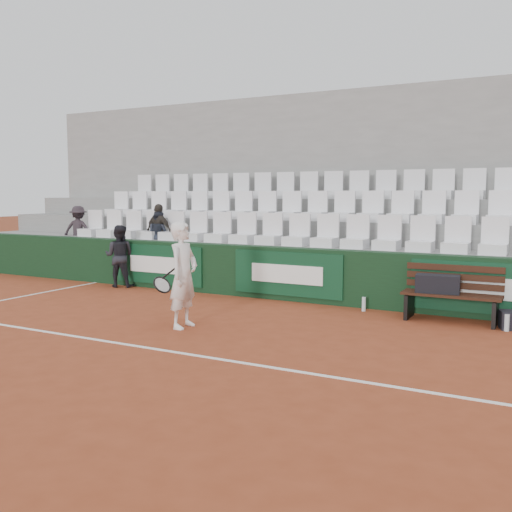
{
  "coord_description": "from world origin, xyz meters",
  "views": [
    {
      "loc": [
        4.23,
        -5.77,
        2.0
      ],
      "look_at": [
        -0.1,
        2.4,
        1.0
      ],
      "focal_mm": 40.0,
      "sensor_mm": 36.0,
      "label": 1
    }
  ],
  "objects_px": {
    "tennis_player": "(183,275)",
    "spectator_a": "(78,211)",
    "bench_left": "(451,308)",
    "water_bottle_near": "(364,304)",
    "water_bottle_far": "(507,323)",
    "spectator_c": "(158,215)",
    "spectator_b": "(159,211)",
    "ball_kid": "(119,256)",
    "sports_bag_left": "(438,284)"
  },
  "relations": [
    {
      "from": "water_bottle_far",
      "to": "spectator_a",
      "type": "xyz_separation_m",
      "value": [
        -9.78,
        1.28,
        1.46
      ]
    },
    {
      "from": "spectator_c",
      "to": "water_bottle_near",
      "type": "bearing_deg",
      "value": 178.44
    },
    {
      "from": "water_bottle_near",
      "to": "ball_kid",
      "type": "relative_size",
      "value": 0.18
    },
    {
      "from": "sports_bag_left",
      "to": "spectator_b",
      "type": "bearing_deg",
      "value": 170.52
    },
    {
      "from": "bench_left",
      "to": "spectator_b",
      "type": "bearing_deg",
      "value": 170.92
    },
    {
      "from": "tennis_player",
      "to": "spectator_b",
      "type": "relative_size",
      "value": 1.29
    },
    {
      "from": "bench_left",
      "to": "tennis_player",
      "type": "xyz_separation_m",
      "value": [
        -3.5,
        -2.27,
        0.57
      ]
    },
    {
      "from": "sports_bag_left",
      "to": "water_bottle_far",
      "type": "bearing_deg",
      "value": -12.75
    },
    {
      "from": "tennis_player",
      "to": "spectator_b",
      "type": "height_order",
      "value": "spectator_b"
    },
    {
      "from": "sports_bag_left",
      "to": "spectator_a",
      "type": "bearing_deg",
      "value": 173.15
    },
    {
      "from": "water_bottle_near",
      "to": "spectator_b",
      "type": "bearing_deg",
      "value": 170.2
    },
    {
      "from": "sports_bag_left",
      "to": "spectator_b",
      "type": "xyz_separation_m",
      "value": [
        -6.28,
        1.05,
        1.03
      ]
    },
    {
      "from": "ball_kid",
      "to": "spectator_b",
      "type": "xyz_separation_m",
      "value": [
        0.44,
        0.84,
        0.95
      ]
    },
    {
      "from": "water_bottle_near",
      "to": "ball_kid",
      "type": "distance_m",
      "value": 5.49
    },
    {
      "from": "water_bottle_near",
      "to": "spectator_a",
      "type": "height_order",
      "value": "spectator_a"
    },
    {
      "from": "bench_left",
      "to": "spectator_c",
      "type": "relative_size",
      "value": 1.4
    },
    {
      "from": "water_bottle_near",
      "to": "water_bottle_far",
      "type": "distance_m",
      "value": 2.33
    },
    {
      "from": "water_bottle_far",
      "to": "spectator_c",
      "type": "bearing_deg",
      "value": 170.08
    },
    {
      "from": "tennis_player",
      "to": "spectator_a",
      "type": "bearing_deg",
      "value": 148.68
    },
    {
      "from": "sports_bag_left",
      "to": "spectator_b",
      "type": "relative_size",
      "value": 0.54
    },
    {
      "from": "sports_bag_left",
      "to": "tennis_player",
      "type": "height_order",
      "value": "tennis_player"
    },
    {
      "from": "water_bottle_near",
      "to": "ball_kid",
      "type": "bearing_deg",
      "value": 179.66
    },
    {
      "from": "bench_left",
      "to": "water_bottle_near",
      "type": "height_order",
      "value": "bench_left"
    },
    {
      "from": "tennis_player",
      "to": "water_bottle_far",
      "type": "bearing_deg",
      "value": 25.01
    },
    {
      "from": "spectator_a",
      "to": "tennis_player",
      "type": "bearing_deg",
      "value": 124.75
    },
    {
      "from": "tennis_player",
      "to": "spectator_b",
      "type": "bearing_deg",
      "value": 132.06
    },
    {
      "from": "spectator_b",
      "to": "spectator_a",
      "type": "bearing_deg",
      "value": 6.59
    },
    {
      "from": "ball_kid",
      "to": "bench_left",
      "type": "bearing_deg",
      "value": 158.38
    },
    {
      "from": "ball_kid",
      "to": "spectator_b",
      "type": "distance_m",
      "value": 1.34
    },
    {
      "from": "spectator_b",
      "to": "sports_bag_left",
      "type": "bearing_deg",
      "value": 177.11
    },
    {
      "from": "sports_bag_left",
      "to": "spectator_a",
      "type": "relative_size",
      "value": 0.57
    },
    {
      "from": "water_bottle_near",
      "to": "spectator_c",
      "type": "bearing_deg",
      "value": 170.24
    },
    {
      "from": "spectator_c",
      "to": "ball_kid",
      "type": "bearing_deg",
      "value": 71.95
    },
    {
      "from": "bench_left",
      "to": "spectator_c",
      "type": "distance_m",
      "value": 6.72
    },
    {
      "from": "water_bottle_far",
      "to": "ball_kid",
      "type": "bearing_deg",
      "value": 176.7
    },
    {
      "from": "bench_left",
      "to": "spectator_c",
      "type": "height_order",
      "value": "spectator_c"
    },
    {
      "from": "spectator_b",
      "to": "spectator_c",
      "type": "xyz_separation_m",
      "value": [
        -0.02,
        0.0,
        -0.08
      ]
    },
    {
      "from": "bench_left",
      "to": "ball_kid",
      "type": "bearing_deg",
      "value": 178.35
    },
    {
      "from": "water_bottle_near",
      "to": "spectator_b",
      "type": "xyz_separation_m",
      "value": [
        -5.03,
        0.87,
        1.5
      ]
    },
    {
      "from": "water_bottle_far",
      "to": "tennis_player",
      "type": "relative_size",
      "value": 0.16
    },
    {
      "from": "ball_kid",
      "to": "water_bottle_far",
      "type": "bearing_deg",
      "value": 156.73
    },
    {
      "from": "ball_kid",
      "to": "spectator_a",
      "type": "xyz_separation_m",
      "value": [
        -2.02,
        0.84,
        0.91
      ]
    },
    {
      "from": "water_bottle_near",
      "to": "water_bottle_far",
      "type": "xyz_separation_m",
      "value": [
        2.29,
        -0.42,
        0.01
      ]
    },
    {
      "from": "ball_kid",
      "to": "spectator_b",
      "type": "height_order",
      "value": "spectator_b"
    },
    {
      "from": "sports_bag_left",
      "to": "spectator_a",
      "type": "xyz_separation_m",
      "value": [
        -8.73,
        1.05,
        0.99
      ]
    },
    {
      "from": "bench_left",
      "to": "sports_bag_left",
      "type": "relative_size",
      "value": 2.25
    },
    {
      "from": "bench_left",
      "to": "spectator_b",
      "type": "height_order",
      "value": "spectator_b"
    },
    {
      "from": "tennis_player",
      "to": "spectator_a",
      "type": "xyz_separation_m",
      "value": [
        -5.44,
        3.31,
        0.79
      ]
    },
    {
      "from": "water_bottle_far",
      "to": "water_bottle_near",
      "type": "bearing_deg",
      "value": 169.73
    },
    {
      "from": "water_bottle_far",
      "to": "tennis_player",
      "type": "distance_m",
      "value": 4.83
    }
  ]
}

